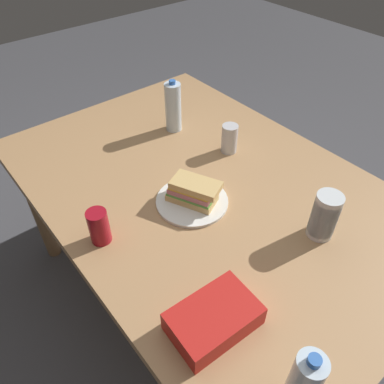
{
  "coord_description": "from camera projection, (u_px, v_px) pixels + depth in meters",
  "views": [
    {
      "loc": [
        0.8,
        -0.71,
        1.66
      ],
      "look_at": [
        0.04,
        -0.1,
        0.78
      ],
      "focal_mm": 35.16,
      "sensor_mm": 36.0,
      "label": 1
    }
  ],
  "objects": [
    {
      "name": "ground_plane",
      "position": [
        202.0,
        293.0,
        1.91
      ],
      "size": [
        8.0,
        8.0,
        0.0
      ],
      "primitive_type": "plane",
      "color": "#4C4C51"
    },
    {
      "name": "dining_table",
      "position": [
        204.0,
        200.0,
        1.47
      ],
      "size": [
        1.6,
        1.09,
        0.73
      ],
      "color": "tan",
      "rests_on": "ground_plane"
    },
    {
      "name": "paper_plate",
      "position": [
        192.0,
        201.0,
        1.34
      ],
      "size": [
        0.26,
        0.26,
        0.01
      ],
      "primitive_type": "cylinder",
      "color": "white",
      "rests_on": "dining_table"
    },
    {
      "name": "sandwich",
      "position": [
        193.0,
        191.0,
        1.31
      ],
      "size": [
        0.2,
        0.16,
        0.08
      ],
      "color": "#DBB26B",
      "rests_on": "paper_plate"
    },
    {
      "name": "soda_can_red",
      "position": [
        99.0,
        227.0,
        1.18
      ],
      "size": [
        0.07,
        0.07,
        0.12
      ],
      "primitive_type": "cylinder",
      "color": "maroon",
      "rests_on": "dining_table"
    },
    {
      "name": "chip_bag",
      "position": [
        214.0,
        319.0,
        0.97
      ],
      "size": [
        0.16,
        0.24,
        0.07
      ],
      "primitive_type": "cube",
      "rotation": [
        0.0,
        0.0,
        1.51
      ],
      "color": "red",
      "rests_on": "dining_table"
    },
    {
      "name": "water_bottle_tall",
      "position": [
        173.0,
        107.0,
        1.63
      ],
      "size": [
        0.07,
        0.07,
        0.23
      ],
      "color": "silver",
      "rests_on": "dining_table"
    },
    {
      "name": "plastic_cup_stack",
      "position": [
        324.0,
        216.0,
        1.18
      ],
      "size": [
        0.08,
        0.08,
        0.17
      ],
      "color": "silver",
      "rests_on": "dining_table"
    },
    {
      "name": "water_bottle_spare",
      "position": [
        303.0,
        383.0,
        0.79
      ],
      "size": [
        0.07,
        0.07,
        0.22
      ],
      "color": "silver",
      "rests_on": "dining_table"
    },
    {
      "name": "soda_can_silver",
      "position": [
        229.0,
        139.0,
        1.54
      ],
      "size": [
        0.07,
        0.07,
        0.12
      ],
      "primitive_type": "cylinder",
      "color": "silver",
      "rests_on": "dining_table"
    }
  ]
}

